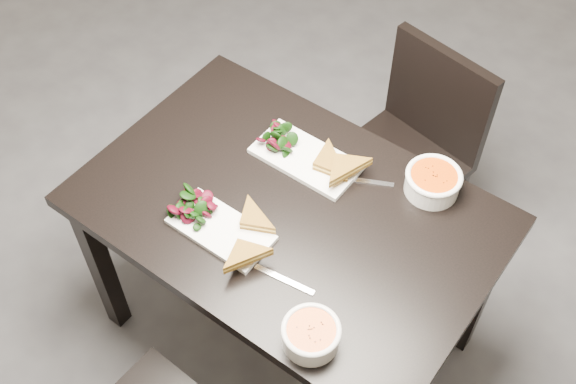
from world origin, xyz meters
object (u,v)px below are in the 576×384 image
object	(u,v)px
soup_bowl_near	(311,334)
soup_bowl_far	(433,181)
plate_near	(221,230)
plate_far	(306,159)
chair_far	(412,144)
table	(288,227)

from	to	relation	value
soup_bowl_near	soup_bowl_far	xyz separation A→B (m)	(0.00, 0.61, 0.00)
plate_near	plate_far	bearing A→B (deg)	84.14
chair_far	plate_near	size ratio (longest dim) A/B	2.86
plate_near	soup_bowl_near	size ratio (longest dim) A/B	1.96
plate_near	soup_bowl_far	distance (m)	0.63
plate_near	chair_far	bearing A→B (deg)	78.59
table	plate_near	distance (m)	0.23
chair_far	soup_bowl_near	size ratio (longest dim) A/B	5.62
chair_far	plate_far	bearing A→B (deg)	-95.53
chair_far	plate_far	world-z (taller)	chair_far
plate_far	soup_bowl_near	bearing A→B (deg)	-53.17
table	chair_far	size ratio (longest dim) A/B	1.41
chair_far	soup_bowl_near	distance (m)	1.05
table	soup_bowl_far	world-z (taller)	soup_bowl_far
table	plate_near	xyz separation A→B (m)	(-0.10, -0.18, 0.11)
table	chair_far	xyz separation A→B (m)	(0.07, 0.67, -0.17)
soup_bowl_near	chair_far	bearing A→B (deg)	103.30
table	plate_near	bearing A→B (deg)	-118.93
table	chair_far	world-z (taller)	chair_far
soup_bowl_near	plate_far	xyz separation A→B (m)	(-0.37, 0.49, -0.03)
chair_far	soup_bowl_far	bearing A→B (deg)	-47.59
table	soup_bowl_near	xyz separation A→B (m)	(0.30, -0.31, 0.14)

